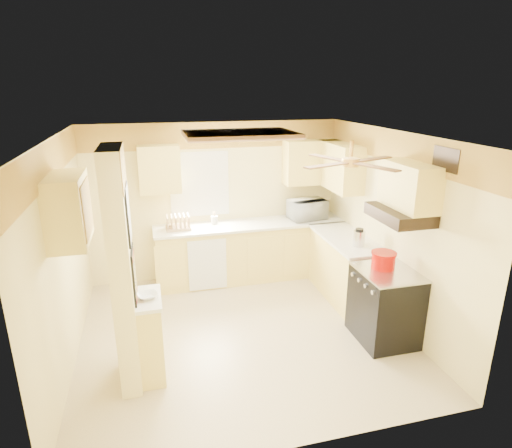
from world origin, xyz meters
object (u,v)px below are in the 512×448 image
object	(u,v)px
stove	(385,305)
kettle	(359,238)
microwave	(307,209)
dutch_oven	(383,260)
bowl	(148,296)

from	to	relation	value
stove	kettle	world-z (taller)	kettle
stove	microwave	distance (m)	2.26
microwave	dutch_oven	xyz separation A→B (m)	(0.20, -2.04, -0.08)
stove	dutch_oven	xyz separation A→B (m)	(-0.01, 0.11, 0.56)
stove	bowl	bearing A→B (deg)	-179.59
bowl	stove	bearing A→B (deg)	0.41
microwave	dutch_oven	size ratio (longest dim) A/B	1.91
stove	kettle	distance (m)	1.00
microwave	kettle	distance (m)	1.37
stove	bowl	xyz separation A→B (m)	(-2.79, -0.02, 0.51)
microwave	bowl	size ratio (longest dim) A/B	2.78
stove	microwave	bearing A→B (deg)	95.66
microwave	kettle	size ratio (longest dim) A/B	2.35
stove	bowl	distance (m)	2.84
dutch_oven	kettle	world-z (taller)	kettle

